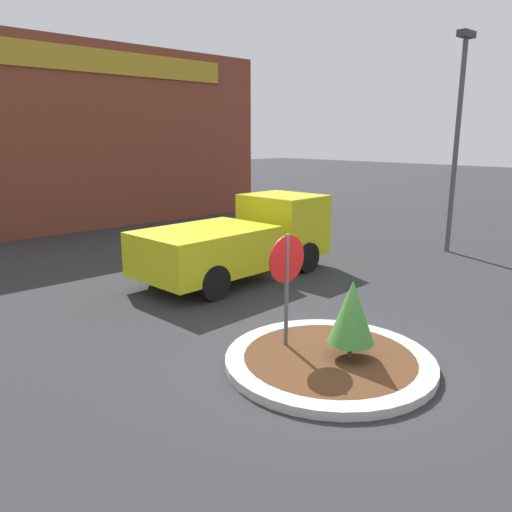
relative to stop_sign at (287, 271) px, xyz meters
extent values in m
plane|color=#2D2D30|center=(0.18, -0.84, -1.49)|extent=(120.00, 120.00, 0.00)
cylinder|color=#BCB7AD|center=(0.18, -0.84, -1.41)|extent=(3.50, 3.50, 0.15)
cylinder|color=#4C2D19|center=(0.18, -0.84, -1.41)|extent=(2.87, 2.87, 0.15)
cylinder|color=#4C4C51|center=(0.00, 0.00, -0.42)|extent=(0.07, 0.07, 2.14)
cylinder|color=#B71414|center=(0.00, 0.00, 0.22)|extent=(0.82, 0.03, 0.82)
cylinder|color=brown|center=(0.41, -1.09, -1.20)|extent=(0.08, 0.08, 0.26)
cone|color=#3D7F33|center=(0.41, -1.09, -0.54)|extent=(0.77, 0.77, 1.06)
cube|color=gold|center=(4.41, 4.42, -0.25)|extent=(1.92, 2.26, 1.71)
cube|color=gold|center=(1.40, 4.23, -0.56)|extent=(3.49, 2.47, 1.10)
cube|color=black|center=(5.04, 4.45, 0.05)|extent=(0.16, 1.93, 0.60)
cylinder|color=black|center=(4.18, 5.45, -1.06)|extent=(0.86, 0.30, 0.85)
cylinder|color=black|center=(4.31, 3.36, -1.06)|extent=(0.86, 0.30, 0.85)
cylinder|color=black|center=(0.72, 5.24, -1.06)|extent=(0.86, 0.30, 0.85)
cylinder|color=black|center=(0.85, 3.15, -1.06)|extent=(0.86, 0.30, 0.85)
cube|color=brown|center=(4.40, 16.61, 2.21)|extent=(14.01, 6.00, 7.41)
cube|color=#B28E23|center=(4.40, 13.58, 5.11)|extent=(9.81, 0.08, 0.90)
cylinder|color=#4C4C51|center=(9.74, 1.96, 1.82)|extent=(0.16, 0.16, 6.61)
cube|color=#38383D|center=(9.74, 1.96, 5.27)|extent=(0.70, 0.30, 0.20)
camera|label=1|loc=(-5.94, -5.70, 2.24)|focal=35.00mm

